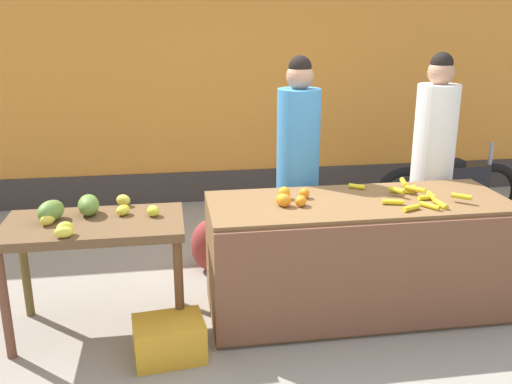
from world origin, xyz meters
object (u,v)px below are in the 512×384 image
(vendor_woman_white_shirt, at_px, (432,164))
(produce_sack, at_px, (212,245))
(vendor_woman_blue_shirt, at_px, (298,170))
(produce_crate, at_px, (169,339))
(parked_motorcycle, at_px, (448,189))

(vendor_woman_white_shirt, relative_size, produce_sack, 3.98)
(vendor_woman_blue_shirt, xyz_separation_m, produce_crate, (-1.07, -1.07, -0.79))
(vendor_woman_white_shirt, height_order, produce_crate, vendor_woman_white_shirt)
(vendor_woman_blue_shirt, xyz_separation_m, parked_motorcycle, (1.81, 0.91, -0.51))
(produce_crate, bearing_deg, parked_motorcycle, 34.51)
(vendor_woman_white_shirt, bearing_deg, parked_motorcycle, 54.19)
(parked_motorcycle, distance_m, produce_sack, 2.60)
(vendor_woman_blue_shirt, bearing_deg, parked_motorcycle, 26.64)
(vendor_woman_blue_shirt, xyz_separation_m, produce_sack, (-0.69, 0.21, -0.69))
(vendor_woman_white_shirt, xyz_separation_m, produce_crate, (-2.20, -1.05, -0.79))
(vendor_woman_blue_shirt, bearing_deg, produce_sack, 163.15)
(produce_crate, bearing_deg, vendor_woman_blue_shirt, 45.05)
(vendor_woman_blue_shirt, height_order, vendor_woman_white_shirt, vendor_woman_white_shirt)
(vendor_woman_white_shirt, relative_size, produce_crate, 4.16)
(parked_motorcycle, bearing_deg, produce_crate, -145.49)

